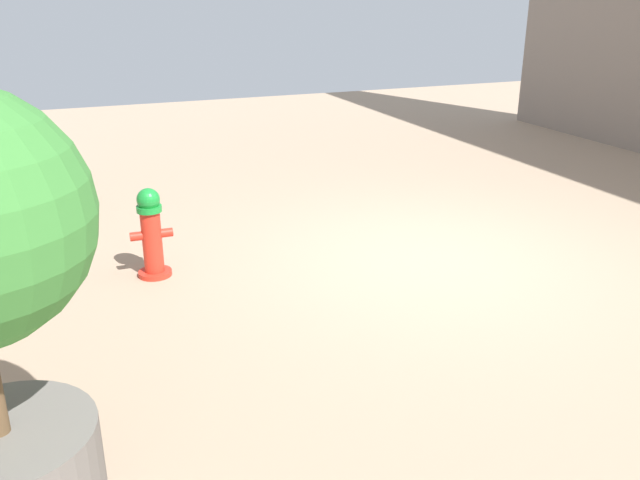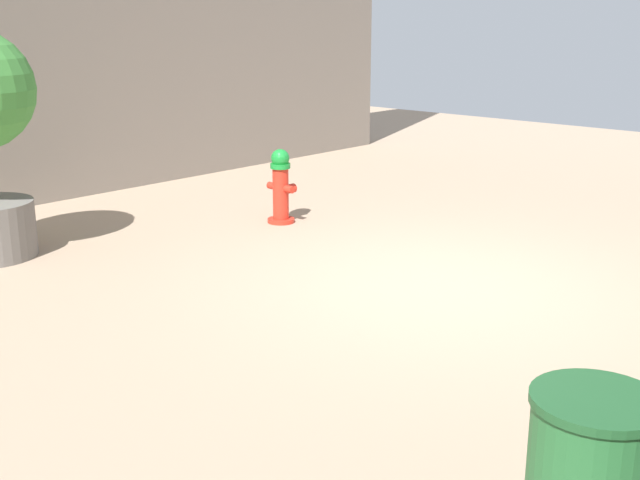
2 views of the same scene
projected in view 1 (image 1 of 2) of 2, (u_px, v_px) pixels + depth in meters
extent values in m
plane|color=tan|center=(434.00, 259.00, 7.21)|extent=(23.40, 23.40, 0.00)
cylinder|color=red|center=(155.00, 273.00, 6.80)|extent=(0.34, 0.34, 0.05)
cylinder|color=red|center=(152.00, 242.00, 6.68)|extent=(0.20, 0.20, 0.63)
cylinder|color=#198C33|center=(149.00, 209.00, 6.55)|extent=(0.25, 0.25, 0.06)
sphere|color=#198C33|center=(148.00, 200.00, 6.52)|extent=(0.23, 0.23, 0.23)
cylinder|color=red|center=(137.00, 236.00, 6.60)|extent=(0.13, 0.09, 0.09)
cylinder|color=red|center=(166.00, 233.00, 6.70)|extent=(0.13, 0.09, 0.09)
cylinder|color=red|center=(150.00, 233.00, 6.80)|extent=(0.12, 0.14, 0.12)
cylinder|color=slate|center=(9.00, 479.00, 3.55)|extent=(0.97, 0.97, 0.60)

